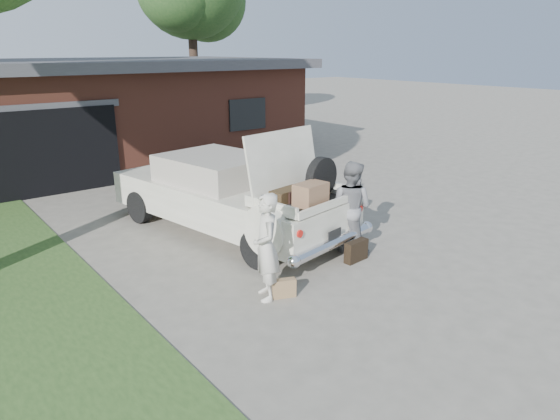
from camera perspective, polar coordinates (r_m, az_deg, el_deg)
ground at (r=8.17m, az=2.64°, el=-8.38°), size 90.00×90.00×0.00m
house at (r=18.05m, az=-19.72°, el=10.70°), size 12.80×7.80×3.30m
sedan at (r=10.25m, az=-5.87°, el=1.86°), size 2.98×5.71×2.25m
woman_left at (r=7.40m, az=-1.59°, el=-4.28°), size 0.61×0.71×1.65m
woman_right at (r=9.22m, az=8.04°, el=0.33°), size 0.88×1.00×1.72m
suitcase_left at (r=7.69m, az=0.39°, el=-8.94°), size 0.40×0.26×0.29m
suitcase_right at (r=9.02m, az=8.70°, el=-4.64°), size 0.50×0.20×0.38m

